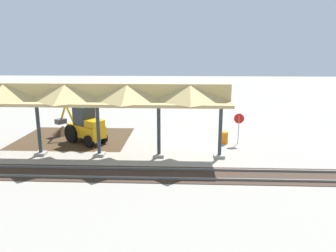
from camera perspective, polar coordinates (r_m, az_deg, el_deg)
name	(u,v)px	position (r m, az deg, el deg)	size (l,w,h in m)	color
ground_plane	(195,142)	(25.72, 4.70, -2.71)	(120.00, 120.00, 0.00)	gray
dirt_work_zone	(75,138)	(27.64, -15.94, -2.03)	(8.74, 7.00, 0.01)	#42301E
platform_canopy	(66,94)	(22.48, -17.38, 5.26)	(21.47, 3.20, 4.90)	#9E998E
rail_tracks	(199,175)	(19.11, 5.46, -8.48)	(60.00, 2.58, 0.15)	slate
stop_sign	(239,122)	(25.30, 12.24, 0.68)	(0.76, 0.07, 2.33)	gray
backhoe	(85,126)	(25.92, -14.26, -0.07)	(4.92, 4.08, 2.82)	orange
dirt_mound	(63,134)	(29.21, -17.76, -1.35)	(3.70, 3.70, 1.44)	#42301E
traffic_barrel	(224,138)	(25.40, 9.77, -2.02)	(0.56, 0.56, 0.90)	orange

